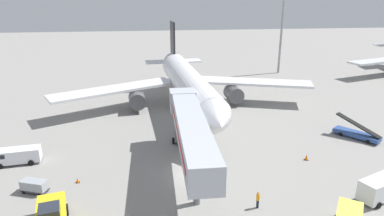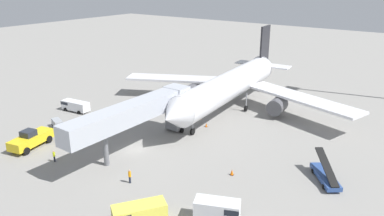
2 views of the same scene
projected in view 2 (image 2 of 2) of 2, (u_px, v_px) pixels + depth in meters
ground_plane at (136, 150)px, 54.15m from camera, size 300.00×300.00×0.00m
airplane_at_gate at (232, 85)px, 69.06m from camera, size 47.32×42.32×13.92m
jet_bridge at (139, 112)px, 52.87m from camera, size 3.47×22.78×7.41m
pushback_tug at (31, 139)px, 54.62m from camera, size 3.89×7.15×2.78m
belt_loader_truck at (325, 175)px, 45.78m from camera, size 5.26×6.11×3.07m
service_van_outer_left at (218, 210)px, 38.02m from camera, size 5.06×3.63×2.37m
service_van_mid_right at (138, 213)px, 37.78m from camera, size 4.81×5.69×2.07m
service_van_rear_left at (75, 105)px, 69.41m from camera, size 5.78×2.64×1.94m
baggage_cart_near_left at (57, 123)px, 61.90m from camera, size 2.93×2.05×1.38m
ground_crew_worker_foreground at (54, 156)px, 50.48m from camera, size 0.38×0.38×1.63m
ground_crew_worker_midground at (130, 176)px, 45.23m from camera, size 0.47×0.47×1.79m
safety_cone_alpha at (80, 129)px, 60.91m from camera, size 0.40×0.40×0.61m
safety_cone_bravo at (206, 125)px, 62.33m from camera, size 0.43×0.43×0.66m
safety_cone_charlie at (232, 172)px, 47.24m from camera, size 0.50×0.50×0.75m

